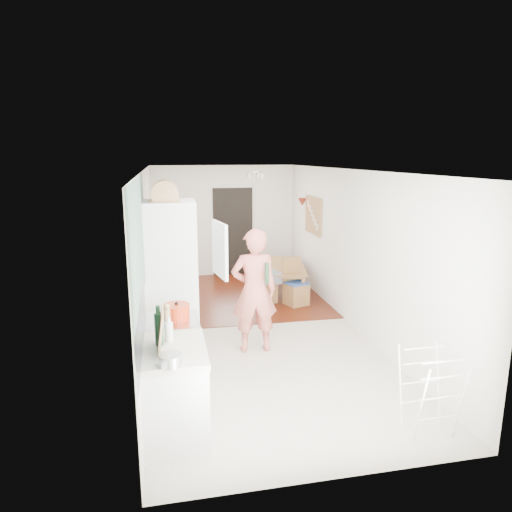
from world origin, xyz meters
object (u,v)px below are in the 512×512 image
object	(u,v)px
dining_chair	(296,282)
drying_rack	(430,394)
person	(254,280)
stool	(267,292)
dining_table	(282,281)

from	to	relation	value
dining_chair	drying_rack	world-z (taller)	same
person	drying_rack	bearing A→B (deg)	121.11
dining_chair	stool	distance (m)	0.60
dining_table	dining_chair	bearing A→B (deg)	-164.33
dining_table	drying_rack	size ratio (longest dim) A/B	1.60
dining_chair	dining_table	bearing A→B (deg)	75.41
person	dining_table	distance (m)	2.91
dining_table	stool	bearing A→B (deg)	152.01
person	drying_rack	size ratio (longest dim) A/B	2.39
person	stool	world-z (taller)	person
dining_table	dining_chair	size ratio (longest dim) A/B	1.61
dining_chair	drying_rack	distance (m)	4.10
stool	dining_chair	bearing A→B (deg)	-28.92
dining_chair	person	bearing A→B (deg)	-141.31
stool	drying_rack	distance (m)	4.42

